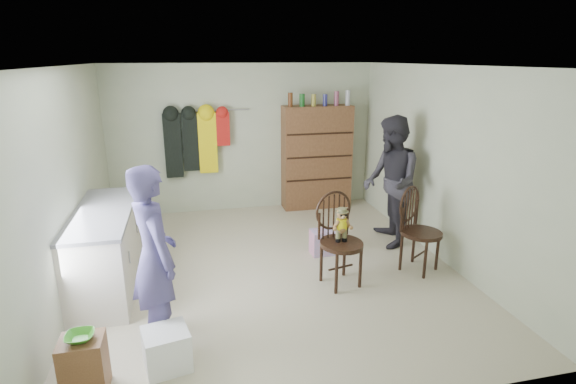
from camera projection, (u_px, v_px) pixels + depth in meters
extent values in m
plane|color=beige|center=(272.00, 269.00, 5.72)|extent=(5.00, 5.00, 0.00)
plane|color=beige|center=(244.00, 139.00, 7.69)|extent=(4.50, 0.00, 4.50)
plane|color=beige|center=(68.00, 186.00, 4.88)|extent=(0.00, 5.00, 5.00)
plane|color=beige|center=(441.00, 164.00, 5.85)|extent=(0.00, 5.00, 5.00)
plane|color=white|center=(270.00, 66.00, 5.00)|extent=(5.00, 5.00, 0.00)
cube|color=silver|center=(106.00, 251.00, 5.17)|extent=(0.60, 1.80, 0.90)
cube|color=slate|center=(101.00, 212.00, 5.04)|extent=(0.64, 1.86, 0.04)
cylinder|color=#99999E|center=(130.00, 257.00, 4.80)|extent=(0.02, 0.02, 0.14)
cylinder|color=#99999E|center=(137.00, 227.00, 5.63)|extent=(0.02, 0.02, 0.14)
cube|color=brown|center=(84.00, 366.00, 3.57)|extent=(0.34, 0.29, 0.48)
imported|color=#399622|center=(80.00, 337.00, 3.49)|extent=(0.22, 0.22, 0.05)
cube|color=white|center=(167.00, 349.00, 3.87)|extent=(0.44, 0.42, 0.35)
cylinder|color=#331D12|center=(342.00, 244.00, 5.19)|extent=(0.59, 0.59, 0.05)
cylinder|color=#331D12|center=(336.00, 274.00, 5.06)|extent=(0.04, 0.04, 0.49)
cylinder|color=#331D12|center=(360.00, 268.00, 5.20)|extent=(0.04, 0.04, 0.49)
cylinder|color=#331D12|center=(321.00, 262.00, 5.35)|extent=(0.04, 0.04, 0.49)
cylinder|color=#331D12|center=(344.00, 257.00, 5.49)|extent=(0.04, 0.04, 0.49)
torus|color=#331D12|center=(333.00, 210.00, 5.26)|extent=(0.47, 0.14, 0.48)
cylinder|color=#331D12|center=(319.00, 226.00, 5.21)|extent=(0.03, 0.03, 0.33)
cylinder|color=#331D12|center=(347.00, 221.00, 5.38)|extent=(0.03, 0.03, 0.33)
cylinder|color=yellow|center=(342.00, 224.00, 5.15)|extent=(0.13, 0.13, 0.12)
cylinder|color=#475128|center=(341.00, 234.00, 5.18)|extent=(0.08, 0.08, 0.19)
sphere|color=#9E7042|center=(342.00, 215.00, 5.11)|extent=(0.11, 0.11, 0.11)
cylinder|color=#475128|center=(342.00, 210.00, 5.10)|extent=(0.10, 0.10, 0.04)
cube|color=black|center=(344.00, 215.00, 5.06)|extent=(0.08, 0.01, 0.02)
cylinder|color=#331D12|center=(421.00, 233.00, 5.56)|extent=(0.66, 0.66, 0.05)
cylinder|color=#331D12|center=(425.00, 260.00, 5.42)|extent=(0.04, 0.04, 0.48)
cylinder|color=#331D12|center=(437.00, 252.00, 5.64)|extent=(0.04, 0.04, 0.48)
cylinder|color=#331D12|center=(401.00, 252.00, 5.64)|extent=(0.04, 0.04, 0.48)
cylinder|color=#331D12|center=(414.00, 245.00, 5.85)|extent=(0.04, 0.04, 0.48)
torus|color=#331D12|center=(410.00, 204.00, 5.58)|extent=(0.40, 0.28, 0.46)
cylinder|color=#331D12|center=(402.00, 220.00, 5.49)|extent=(0.03, 0.03, 0.32)
cylinder|color=#331D12|center=(417.00, 212.00, 5.76)|extent=(0.03, 0.03, 0.32)
cube|color=pink|center=(323.00, 242.00, 6.13)|extent=(0.33, 0.26, 0.34)
imported|color=#4C447D|center=(154.00, 257.00, 4.04)|extent=(0.63, 0.74, 1.72)
imported|color=#2D2B33|center=(391.00, 182.00, 6.25)|extent=(0.85, 1.01, 1.84)
cube|color=brown|center=(317.00, 157.00, 7.88)|extent=(1.20, 0.38, 1.80)
cube|color=#331D12|center=(319.00, 179.00, 7.80)|extent=(1.16, 0.02, 0.03)
cube|color=#331D12|center=(320.00, 157.00, 7.69)|extent=(1.16, 0.02, 0.03)
cube|color=#331D12|center=(320.00, 134.00, 7.57)|extent=(1.16, 0.02, 0.03)
cylinder|color=#592D14|center=(290.00, 100.00, 7.38)|extent=(0.08, 0.08, 0.23)
cylinder|color=#19591E|center=(302.00, 100.00, 7.43)|extent=(0.09, 0.09, 0.21)
cylinder|color=#A59933|center=(314.00, 100.00, 7.47)|extent=(0.08, 0.08, 0.20)
cylinder|color=navy|center=(325.00, 100.00, 7.52)|extent=(0.08, 0.08, 0.20)
cylinder|color=#8C3F59|center=(336.00, 99.00, 7.55)|extent=(0.08, 0.08, 0.24)
cylinder|color=#B2B2B7|center=(348.00, 98.00, 7.60)|extent=(0.08, 0.08, 0.25)
cylinder|color=#99999E|center=(219.00, 110.00, 7.41)|extent=(1.00, 0.02, 0.02)
cube|color=black|center=(173.00, 146.00, 7.34)|extent=(0.28, 0.10, 1.05)
cube|color=black|center=(190.00, 142.00, 7.39)|extent=(0.26, 0.10, 0.95)
cube|color=yellow|center=(208.00, 143.00, 7.46)|extent=(0.30, 0.10, 1.00)
cube|color=red|center=(223.00, 129.00, 7.45)|extent=(0.22, 0.10, 0.55)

